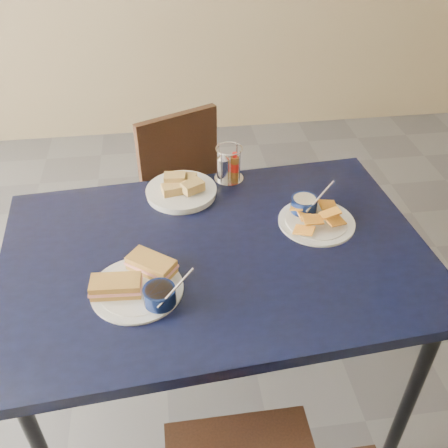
{
  "coord_description": "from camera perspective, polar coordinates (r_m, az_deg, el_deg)",
  "views": [
    {
      "loc": [
        0.07,
        -0.96,
        1.78
      ],
      "look_at": [
        0.24,
        0.26,
        0.82
      ],
      "focal_mm": 40.0,
      "sensor_mm": 36.0,
      "label": 1
    }
  ],
  "objects": [
    {
      "name": "plantain_plate",
      "position": [
        1.7,
        10.02,
        1.06
      ],
      "size": [
        0.26,
        0.26,
        0.12
      ],
      "color": "white",
      "rests_on": "dining_table"
    },
    {
      "name": "condiment_caddy",
      "position": [
        1.87,
        0.43,
        6.62
      ],
      "size": [
        0.11,
        0.11,
        0.14
      ],
      "color": "silver",
      "rests_on": "dining_table"
    },
    {
      "name": "bread_basket",
      "position": [
        1.8,
        -4.89,
        3.94
      ],
      "size": [
        0.25,
        0.25,
        0.07
      ],
      "color": "white",
      "rests_on": "dining_table"
    },
    {
      "name": "ground",
      "position": [
        2.02,
        -6.18,
        -23.95
      ],
      "size": [
        6.0,
        6.0,
        0.0
      ],
      "primitive_type": "plane",
      "color": "#58585D",
      "rests_on": "ground"
    },
    {
      "name": "dining_table",
      "position": [
        1.61,
        -0.87,
        -4.6
      ],
      "size": [
        1.39,
        0.98,
        0.75
      ],
      "color": "black",
      "rests_on": "ground"
    },
    {
      "name": "sandwich_plate",
      "position": [
        1.44,
        -9.58,
        -6.72
      ],
      "size": [
        0.3,
        0.27,
        0.12
      ],
      "color": "white",
      "rests_on": "dining_table"
    },
    {
      "name": "chair_far",
      "position": [
        2.32,
        -3.19,
        3.77
      ],
      "size": [
        0.51,
        0.51,
        0.83
      ],
      "color": "black",
      "rests_on": "ground"
    }
  ]
}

